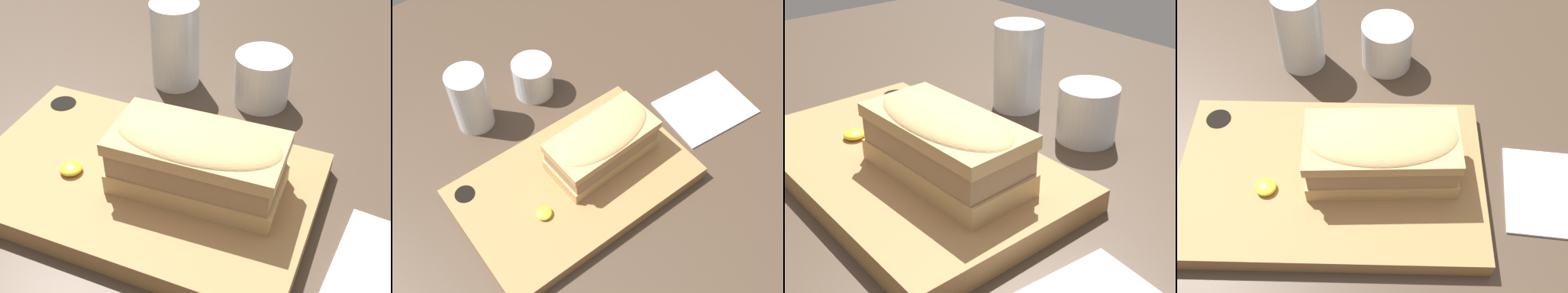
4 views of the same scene
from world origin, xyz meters
The scene contains 6 objects.
dining_table centered at (0.00, 0.00, 1.00)cm, with size 156.14×127.47×2.00cm.
serving_board centered at (-3.46, -1.99, 3.34)cm, with size 39.50×24.45×2.74cm.
sandwich centered at (3.19, -1.22, 8.97)cm, with size 19.10×9.93×7.98cm.
mustard_dollop centered at (-11.26, -4.51, 5.20)cm, with size 2.64×2.64×1.06cm.
water_glass centered at (-9.59, 21.47, 7.48)cm, with size 7.05×7.05×12.65cm.
wine_glass centered at (3.77, 21.37, 5.41)cm, with size 7.84×7.84×7.46cm.
Camera 3 is at (44.09, -30.86, 35.65)cm, focal length 50.00 mm.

